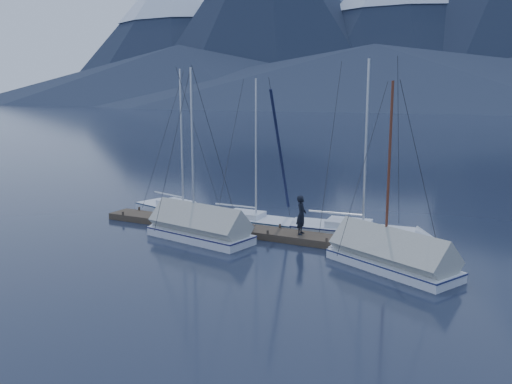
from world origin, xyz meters
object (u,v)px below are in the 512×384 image
(sailboat_open_mid, at_px, (264,224))
(sailboat_covered_far, at_px, (192,229))
(sailboat_covered_near, at_px, (382,257))
(sailboat_open_right, at_px, (373,234))
(person, at_px, (301,215))
(sailboat_open_left, at_px, (189,213))

(sailboat_open_mid, distance_m, sailboat_covered_far, 4.27)
(sailboat_covered_near, bearing_deg, sailboat_open_right, 110.09)
(person, bearing_deg, sailboat_open_right, -61.83)
(sailboat_covered_near, distance_m, sailboat_covered_far, 9.45)
(sailboat_covered_near, relative_size, person, 4.44)
(sailboat_open_mid, height_order, sailboat_open_right, sailboat_open_right)
(sailboat_covered_near, height_order, person, sailboat_covered_near)
(sailboat_covered_near, bearing_deg, person, 155.22)
(person, bearing_deg, sailboat_covered_near, -124.12)
(sailboat_covered_near, xyz_separation_m, person, (-4.48, 2.07, 0.86))
(sailboat_open_right, xyz_separation_m, sailboat_covered_near, (1.57, -4.30, 0.25))
(sailboat_open_left, height_order, sailboat_open_right, sailboat_open_right)
(sailboat_open_right, height_order, person, sailboat_open_right)
(sailboat_open_left, height_order, person, sailboat_open_left)
(sailboat_covered_near, bearing_deg, sailboat_covered_far, 179.28)
(sailboat_open_right, height_order, sailboat_covered_far, sailboat_open_right)
(sailboat_open_right, distance_m, sailboat_covered_near, 4.58)
(sailboat_open_left, relative_size, sailboat_covered_near, 1.10)
(sailboat_open_left, xyz_separation_m, sailboat_open_right, (10.75, 0.28, 0.01))
(sailboat_open_right, height_order, sailboat_covered_near, sailboat_open_right)
(sailboat_covered_far, bearing_deg, sailboat_covered_near, -0.72)
(sailboat_open_mid, xyz_separation_m, sailboat_covered_near, (7.39, -3.85, 0.27))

